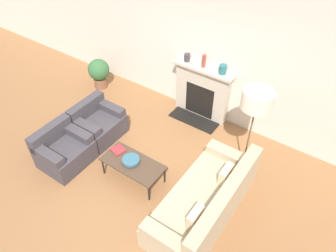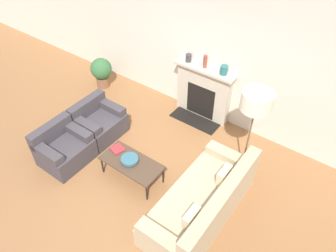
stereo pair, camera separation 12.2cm
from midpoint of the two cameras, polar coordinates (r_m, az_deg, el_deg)
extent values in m
plane|color=#99663D|center=(5.91, -6.77, -9.82)|extent=(18.00, 18.00, 0.00)
cube|color=silver|center=(6.54, 6.52, 12.70)|extent=(18.00, 0.06, 2.90)
cube|color=beige|center=(6.92, 5.46, 5.85)|extent=(1.18, 0.20, 1.13)
cube|color=black|center=(6.95, 5.02, 4.46)|extent=(0.65, 0.04, 0.73)
cube|color=black|center=(7.07, 4.03, 1.13)|extent=(1.07, 0.40, 0.02)
cube|color=beige|center=(6.57, 5.66, 9.87)|extent=(1.30, 0.28, 0.05)
cube|color=tan|center=(5.39, 5.23, -13.29)|extent=(0.93, 2.12, 0.41)
cube|color=tan|center=(4.96, 9.36, -12.43)|extent=(0.20, 2.12, 0.44)
cube|color=tan|center=(5.73, 10.27, -5.06)|extent=(0.86, 0.22, 0.15)
cube|color=tan|center=(4.72, -0.81, -19.24)|extent=(0.86, 0.22, 0.15)
cube|color=beige|center=(5.35, 9.39, -8.30)|extent=(0.12, 0.32, 0.28)
cube|color=beige|center=(4.83, 3.97, -15.60)|extent=(0.12, 0.32, 0.28)
cube|color=#423D42|center=(6.34, -17.88, -4.73)|extent=(0.77, 0.87, 0.41)
cube|color=#423D42|center=(6.30, -20.36, -1.25)|extent=(0.18, 0.87, 0.31)
cube|color=#423D42|center=(6.03, -20.82, -4.80)|extent=(0.69, 0.18, 0.15)
cube|color=#423D42|center=(6.29, -16.11, -1.13)|extent=(0.69, 0.18, 0.15)
cube|color=#423D42|center=(6.72, -12.29, -0.24)|extent=(0.77, 0.87, 0.41)
cube|color=#423D42|center=(6.68, -14.60, 3.06)|extent=(0.18, 0.87, 0.31)
cube|color=#423D42|center=(6.38, -14.78, -0.09)|extent=(0.69, 0.18, 0.15)
cube|color=#423D42|center=(6.72, -10.61, 3.16)|extent=(0.69, 0.18, 0.15)
cube|color=#4C3828|center=(5.70, -6.78, -6.48)|extent=(1.10, 0.53, 0.03)
cylinder|color=black|center=(6.00, -11.80, -6.90)|extent=(0.03, 0.03, 0.36)
cylinder|color=black|center=(5.53, -4.01, -11.57)|extent=(0.03, 0.03, 0.36)
cylinder|color=black|center=(6.20, -8.93, -4.36)|extent=(0.03, 0.03, 0.36)
cylinder|color=black|center=(5.75, -1.21, -8.59)|extent=(0.03, 0.03, 0.36)
cylinder|color=#38667A|center=(5.70, -7.06, -6.17)|extent=(0.11, 0.11, 0.02)
cylinder|color=#38667A|center=(5.67, -7.09, -5.92)|extent=(0.31, 0.31, 0.05)
cube|color=#9E2D33|center=(5.92, -9.25, -4.13)|extent=(0.27, 0.27, 0.02)
cylinder|color=brown|center=(6.25, 12.27, -6.80)|extent=(0.39, 0.39, 0.03)
cylinder|color=brown|center=(5.73, 13.30, -2.01)|extent=(0.03, 0.03, 1.42)
cylinder|color=silver|center=(5.21, 14.69, 4.50)|extent=(0.50, 0.50, 0.30)
cylinder|color=#3D383D|center=(6.71, 2.80, 11.81)|extent=(0.12, 0.12, 0.16)
cylinder|color=brown|center=(6.52, 5.72, 11.20)|extent=(0.08, 0.08, 0.26)
cylinder|color=#28666B|center=(6.38, 8.96, 9.72)|extent=(0.14, 0.14, 0.18)
cylinder|color=brown|center=(8.14, -12.07, 7.46)|extent=(0.31, 0.31, 0.25)
sphere|color=#386B3D|center=(7.95, -12.43, 9.55)|extent=(0.50, 0.50, 0.50)
camera|label=1|loc=(0.06, -90.56, -0.50)|focal=35.00mm
camera|label=2|loc=(0.06, 89.44, 0.50)|focal=35.00mm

